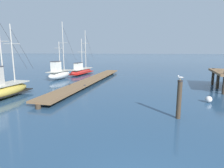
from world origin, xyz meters
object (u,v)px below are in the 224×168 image
Objects in this scene: fishing_boat_2 at (81,71)px; mooring_piling at (179,99)px; mooring_buoy at (209,99)px; perched_seagull at (181,77)px; fishing_boat_1 at (59,73)px; fishing_boat_0 at (1,89)px.

mooring_piling is (12.20, -17.95, 0.54)m from fishing_boat_2.
perched_seagull is at bearing -125.19° from mooring_buoy.
mooring_piling is 3.93× the size of mooring_buoy.
fishing_boat_2 is 14.29× the size of mooring_buoy.
mooring_buoy is at bearing 54.81° from perched_seagull.
fishing_boat_1 reaches higher than perched_seagull.
fishing_boat_0 reaches higher than mooring_piling.
fishing_boat_0 is at bearing -89.57° from fishing_boat_1.
perched_seagull is (12.20, -17.95, 1.75)m from fishing_boat_2.
fishing_boat_0 reaches higher than perched_seagull.
fishing_boat_2 is at bearing 136.66° from mooring_buoy.
fishing_boat_0 is 0.89× the size of fishing_boat_1.
perched_seagull reaches higher than mooring_piling.
perched_seagull is at bearing -43.18° from fishing_boat_1.
perched_seagull is at bearing -55.79° from fishing_boat_2.
mooring_piling is at bearing 163.94° from perched_seagull.
fishing_boat_2 is at bearing 78.29° from fishing_boat_1.
fishing_boat_0 is 11.97× the size of mooring_buoy.
fishing_boat_1 reaches higher than fishing_boat_0.
fishing_boat_1 is 3.43× the size of mooring_piling.
fishing_boat_2 is at bearing 86.19° from fishing_boat_0.
mooring_piling is at bearing -43.19° from fishing_boat_1.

